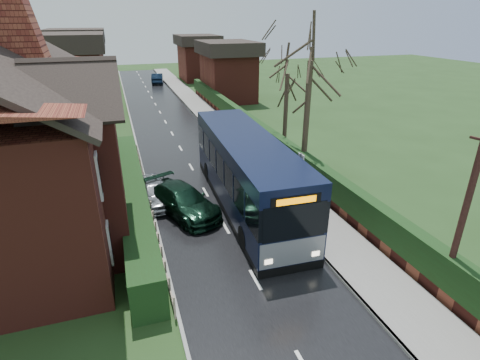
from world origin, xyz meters
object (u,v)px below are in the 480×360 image
object	(u,v)px
bus	(247,173)
telegraph_pole	(462,221)
car_silver	(154,191)
brick_house	(4,138)
bus_stop_sign	(300,173)
car_green	(183,201)

from	to	relation	value
bus	telegraph_pole	distance (m)	9.83
car_silver	telegraph_pole	xyz separation A→B (m)	(8.56, -10.62, 2.51)
brick_house	bus_stop_sign	size ratio (longest dim) A/B	4.82
bus	telegraph_pole	size ratio (longest dim) A/B	1.94
bus	bus_stop_sign	distance (m)	2.65
brick_house	car_green	size ratio (longest dim) A/B	3.03
bus	telegraph_pole	bearing A→B (deg)	-62.83
brick_house	car_silver	xyz separation A→B (m)	(5.93, 0.85, -3.73)
telegraph_pole	bus	bearing A→B (deg)	99.78
bus	brick_house	bearing A→B (deg)	177.31
brick_house	telegraph_pole	bearing A→B (deg)	-34.00
bus	car_silver	distance (m)	4.96
brick_house	bus_stop_sign	bearing A→B (deg)	-9.81
car_silver	bus	bearing A→B (deg)	-27.99
car_green	bus	bearing A→B (deg)	-25.20
brick_house	car_green	xyz separation A→B (m)	(7.13, -0.78, -3.68)
brick_house	car_green	bearing A→B (deg)	-6.21
brick_house	bus_stop_sign	distance (m)	13.14
brick_house	bus	world-z (taller)	brick_house
bus	car_green	xyz separation A→B (m)	(-3.28, 0.16, -1.11)
brick_house	bus	bearing A→B (deg)	-5.11
car_silver	car_green	xyz separation A→B (m)	(1.20, -1.62, 0.06)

